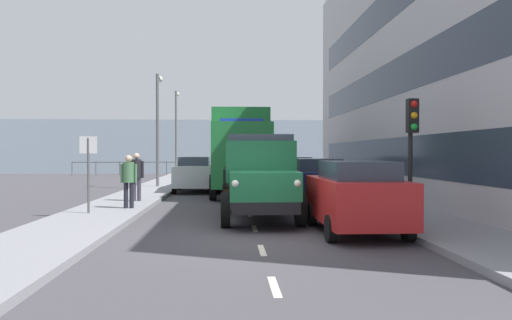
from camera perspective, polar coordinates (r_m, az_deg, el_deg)
ground_plane at (r=21.86m, az=-1.45°, el=-4.20°), size 80.00×80.00×0.00m
sidewalk_left at (r=22.44m, az=10.11°, el=-3.89°), size 2.37×42.77×0.15m
sidewalk_right at (r=22.18m, az=-13.16°, el=-3.95°), size 2.37×42.77×0.15m
road_centreline_markings at (r=20.67m, az=-1.36°, el=-4.48°), size 0.12×37.52×0.01m
building_terrace at (r=21.95m, az=22.86°, el=11.25°), size 6.29×26.70×11.83m
sea_horizon at (r=46.16m, az=-2.36°, el=1.55°), size 80.00×0.80×5.00m
seawall_railing at (r=42.57m, az=-2.29°, el=-0.52°), size 28.08×0.08×1.20m
truck_vintage_green at (r=13.93m, az=0.47°, el=-2.20°), size 2.17×5.64×2.43m
lorry_cargo_green at (r=22.63m, az=-1.86°, el=1.23°), size 2.58×8.20×3.87m
car_red_kerbside_near at (r=11.92m, az=11.49°, el=-4.10°), size 1.86×3.88×1.72m
car_navy_kerbside_1 at (r=17.30m, az=6.86°, el=-2.56°), size 1.82×4.15×1.72m
car_white_kerbside_2 at (r=23.25m, az=4.28°, el=-1.69°), size 1.80×4.19×1.72m
car_black_kerbside_3 at (r=28.63m, az=2.87°, el=-1.22°), size 1.91×3.85×1.72m
car_silver_oppositeside_0 at (r=24.48m, az=-7.17°, el=-1.57°), size 1.86×4.30×1.72m
pedestrian_in_dark_coat at (r=16.18m, az=-14.56°, el=-1.92°), size 0.53×0.34×1.69m
pedestrian_with_bag at (r=18.54m, az=-13.70°, el=-1.44°), size 0.53×0.34×1.76m
traffic_light_near at (r=13.71m, az=17.65°, el=3.13°), size 0.28×0.41×3.20m
lamp_post_promenade at (r=26.73m, az=-11.32°, el=4.72°), size 0.32×1.14×5.96m
lamp_post_far at (r=38.05m, az=-9.24°, el=3.98°), size 0.32×1.14×6.50m
street_sign at (r=15.20m, az=-18.89°, el=-0.09°), size 0.50×0.07×2.25m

